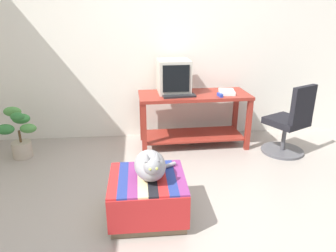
{
  "coord_description": "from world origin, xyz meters",
  "views": [
    {
      "loc": [
        -0.3,
        -2.18,
        1.67
      ],
      "look_at": [
        0.0,
        0.85,
        0.55
      ],
      "focal_mm": 33.05,
      "sensor_mm": 36.0,
      "label": 1
    }
  ],
  "objects_px": {
    "book": "(227,92)",
    "ottoman_with_blanket": "(148,197)",
    "potted_plant": "(19,134)",
    "desk": "(194,110)",
    "office_chair": "(290,125)",
    "keyboard": "(179,96)",
    "cat": "(150,165)",
    "tv_monitor": "(174,77)",
    "stapler": "(220,95)"
  },
  "relations": [
    {
      "from": "desk",
      "to": "tv_monitor",
      "type": "xyz_separation_m",
      "value": [
        -0.25,
        0.09,
        0.43
      ]
    },
    {
      "from": "book",
      "to": "ottoman_with_blanket",
      "type": "height_order",
      "value": "book"
    },
    {
      "from": "tv_monitor",
      "to": "potted_plant",
      "type": "xyz_separation_m",
      "value": [
        -1.89,
        -0.27,
        -0.6
      ]
    },
    {
      "from": "keyboard",
      "to": "cat",
      "type": "bearing_deg",
      "value": -112.88
    },
    {
      "from": "keyboard",
      "to": "stapler",
      "type": "relative_size",
      "value": 3.64
    },
    {
      "from": "desk",
      "to": "book",
      "type": "relative_size",
      "value": 5.16
    },
    {
      "from": "desk",
      "to": "cat",
      "type": "height_order",
      "value": "desk"
    },
    {
      "from": "stapler",
      "to": "office_chair",
      "type": "bearing_deg",
      "value": -24.52
    },
    {
      "from": "desk",
      "to": "ottoman_with_blanket",
      "type": "height_order",
      "value": "desk"
    },
    {
      "from": "desk",
      "to": "keyboard",
      "type": "distance_m",
      "value": 0.35
    },
    {
      "from": "keyboard",
      "to": "ottoman_with_blanket",
      "type": "height_order",
      "value": "keyboard"
    },
    {
      "from": "tv_monitor",
      "to": "office_chair",
      "type": "xyz_separation_m",
      "value": [
        1.37,
        -0.49,
        -0.52
      ]
    },
    {
      "from": "desk",
      "to": "tv_monitor",
      "type": "bearing_deg",
      "value": 158.76
    },
    {
      "from": "potted_plant",
      "to": "stapler",
      "type": "relative_size",
      "value": 5.66
    },
    {
      "from": "book",
      "to": "stapler",
      "type": "bearing_deg",
      "value": -121.24
    },
    {
      "from": "ottoman_with_blanket",
      "to": "office_chair",
      "type": "relative_size",
      "value": 0.71
    },
    {
      "from": "potted_plant",
      "to": "stapler",
      "type": "xyz_separation_m",
      "value": [
        2.43,
        0.01,
        0.42
      ]
    },
    {
      "from": "keyboard",
      "to": "potted_plant",
      "type": "height_order",
      "value": "keyboard"
    },
    {
      "from": "desk",
      "to": "keyboard",
      "type": "height_order",
      "value": "keyboard"
    },
    {
      "from": "cat",
      "to": "desk",
      "type": "bearing_deg",
      "value": 62.24
    },
    {
      "from": "office_chair",
      "to": "stapler",
      "type": "relative_size",
      "value": 8.09
    },
    {
      "from": "book",
      "to": "potted_plant",
      "type": "height_order",
      "value": "book"
    },
    {
      "from": "tv_monitor",
      "to": "book",
      "type": "distance_m",
      "value": 0.7
    },
    {
      "from": "tv_monitor",
      "to": "potted_plant",
      "type": "distance_m",
      "value": 2.0
    },
    {
      "from": "potted_plant",
      "to": "office_chair",
      "type": "distance_m",
      "value": 3.27
    },
    {
      "from": "tv_monitor",
      "to": "keyboard",
      "type": "xyz_separation_m",
      "value": [
        0.04,
        -0.23,
        -0.19
      ]
    },
    {
      "from": "keyboard",
      "to": "cat",
      "type": "relative_size",
      "value": 0.95
    },
    {
      "from": "ottoman_with_blanket",
      "to": "cat",
      "type": "height_order",
      "value": "cat"
    },
    {
      "from": "tv_monitor",
      "to": "ottoman_with_blanket",
      "type": "bearing_deg",
      "value": -105.97
    },
    {
      "from": "potted_plant",
      "to": "stapler",
      "type": "distance_m",
      "value": 2.47
    },
    {
      "from": "book",
      "to": "ottoman_with_blanket",
      "type": "bearing_deg",
      "value": -116.44
    },
    {
      "from": "potted_plant",
      "to": "office_chair",
      "type": "relative_size",
      "value": 0.7
    },
    {
      "from": "ottoman_with_blanket",
      "to": "office_chair",
      "type": "xyz_separation_m",
      "value": [
        1.78,
        1.11,
        0.19
      ]
    },
    {
      "from": "potted_plant",
      "to": "keyboard",
      "type": "bearing_deg",
      "value": 1.38
    },
    {
      "from": "cat",
      "to": "tv_monitor",
      "type": "bearing_deg",
      "value": 71.53
    },
    {
      "from": "cat",
      "to": "potted_plant",
      "type": "distance_m",
      "value": 2.03
    },
    {
      "from": "desk",
      "to": "office_chair",
      "type": "distance_m",
      "value": 1.19
    },
    {
      "from": "tv_monitor",
      "to": "ottoman_with_blanket",
      "type": "relative_size",
      "value": 0.67
    },
    {
      "from": "desk",
      "to": "book",
      "type": "distance_m",
      "value": 0.48
    },
    {
      "from": "cat",
      "to": "ottoman_with_blanket",
      "type": "bearing_deg",
      "value": 150.91
    },
    {
      "from": "ottoman_with_blanket",
      "to": "potted_plant",
      "type": "xyz_separation_m",
      "value": [
        -1.49,
        1.33,
        0.11
      ]
    },
    {
      "from": "book",
      "to": "keyboard",
      "type": "bearing_deg",
      "value": -160.91
    },
    {
      "from": "cat",
      "to": "office_chair",
      "type": "distance_m",
      "value": 2.08
    },
    {
      "from": "ottoman_with_blanket",
      "to": "desk",
      "type": "bearing_deg",
      "value": 66.56
    },
    {
      "from": "desk",
      "to": "office_chair",
      "type": "height_order",
      "value": "office_chair"
    },
    {
      "from": "cat",
      "to": "keyboard",
      "type": "bearing_deg",
      "value": 67.91
    },
    {
      "from": "cat",
      "to": "office_chair",
      "type": "height_order",
      "value": "office_chair"
    },
    {
      "from": "keyboard",
      "to": "book",
      "type": "bearing_deg",
      "value": 3.46
    },
    {
      "from": "book",
      "to": "ottoman_with_blanket",
      "type": "relative_size",
      "value": 0.43
    },
    {
      "from": "office_chair",
      "to": "keyboard",
      "type": "bearing_deg",
      "value": -38.92
    }
  ]
}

